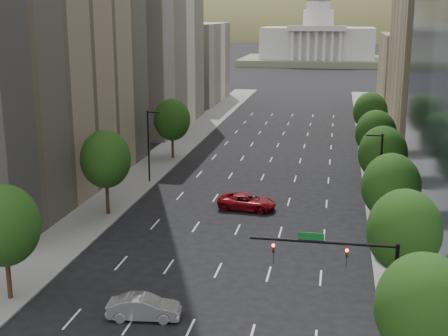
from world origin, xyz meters
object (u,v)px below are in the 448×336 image
Objects in this scene: car_silver at (144,307)px; capitol at (317,43)px; traffic_signal at (355,269)px; car_red_far at (247,202)px.

capitol is at bearing -7.81° from car_silver.
traffic_signal is 28.77m from car_red_far.
capitol reaches higher than car_red_far.
capitol reaches higher than car_silver.
car_red_far is at bearing 111.80° from traffic_signal.
car_silver is 25.65m from car_red_far.
capitol is 11.88× the size of car_silver.
car_red_far is at bearing -14.51° from car_silver.
capitol reaches higher than traffic_signal.
traffic_signal is at bearing -100.94° from car_silver.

